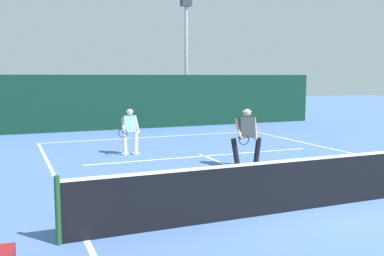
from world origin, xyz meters
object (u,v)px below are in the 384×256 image
(player_far, at_px, (130,130))
(tennis_ball, at_px, (352,185))
(light_pole, at_px, (186,47))
(player_near, at_px, (247,135))

(player_far, height_order, tennis_ball, player_far)
(player_far, bearing_deg, light_pole, -111.60)
(player_near, height_order, light_pole, light_pole)
(light_pole, bearing_deg, player_near, -104.08)
(player_near, distance_m, light_pole, 12.73)
(tennis_ball, xyz_separation_m, light_pole, (1.77, 14.84, 4.16))
(light_pole, bearing_deg, player_far, -122.55)
(player_near, distance_m, tennis_ball, 3.28)
(player_near, bearing_deg, tennis_ball, 122.91)
(tennis_ball, distance_m, light_pole, 15.51)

